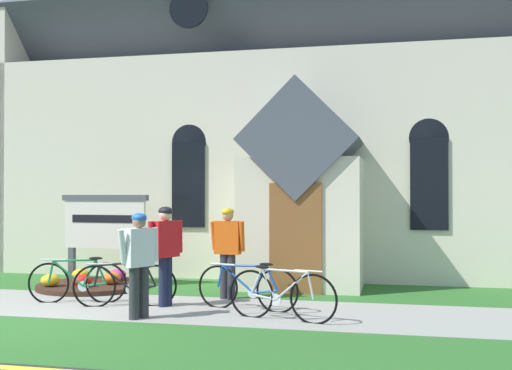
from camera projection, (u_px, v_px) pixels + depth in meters
ground at (132, 286)px, 12.90m from camera, size 140.00×140.00×0.00m
sidewalk_slab at (120, 306)px, 10.53m from camera, size 32.00×2.38×0.01m
grass_verge at (43, 338)px, 8.21m from camera, size 32.00×2.38×0.01m
church_lawn at (170, 286)px, 12.84m from camera, size 24.00×2.36×0.01m
church_building at (223, 102)px, 18.30m from camera, size 15.33×10.85×12.94m
church_sign at (105, 225)px, 13.04m from camera, size 1.97×0.27×1.87m
flower_bed at (92, 284)px, 12.52m from camera, size 2.18×2.18×0.34m
bicycle_yellow at (125, 284)px, 10.50m from camera, size 1.67×0.53×0.82m
bicycle_orange at (248, 287)px, 10.20m from camera, size 1.76×0.37×0.80m
bicycle_blue at (78, 281)px, 10.87m from camera, size 1.67×0.44×0.82m
bicycle_black at (281, 295)px, 9.36m from camera, size 1.72×0.47×0.83m
cyclist_in_green_jersey at (165, 248)px, 10.52m from camera, size 0.43×0.56×1.68m
cyclist_in_blue_jersey at (139, 258)px, 9.48m from camera, size 0.43×0.60×1.60m
cyclist_in_yellow_jersey at (228, 246)px, 11.24m from camera, size 0.64×0.31×1.64m
distant_hill at (404, 212)px, 66.62m from camera, size 106.74×45.31×20.22m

